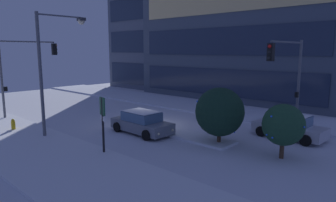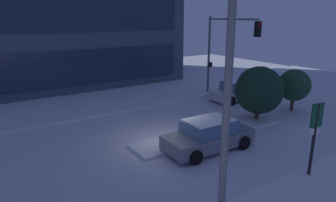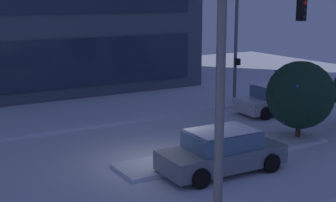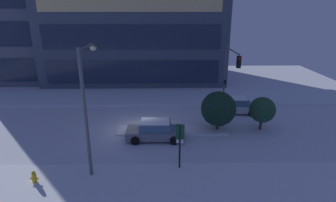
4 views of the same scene
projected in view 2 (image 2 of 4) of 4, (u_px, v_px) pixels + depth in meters
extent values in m
plane|color=silver|center=(164.00, 142.00, 15.19)|extent=(52.00, 52.00, 0.00)
cube|color=silver|center=(103.00, 103.00, 21.76)|extent=(52.00, 5.20, 0.14)
cube|color=silver|center=(210.00, 133.00, 16.22)|extent=(9.00, 1.80, 0.14)
cube|color=#232D42|center=(61.00, 69.00, 23.41)|extent=(21.14, 0.10, 2.82)
cube|color=#232D42|center=(56.00, 13.00, 22.25)|extent=(21.14, 0.10, 2.82)
cube|color=slate|center=(208.00, 139.00, 14.25)|extent=(4.40, 1.86, 0.66)
cube|color=slate|center=(209.00, 127.00, 14.08)|extent=(2.38, 1.65, 0.60)
cube|color=white|center=(209.00, 120.00, 13.99)|extent=(2.21, 1.54, 0.04)
sphere|color=#F9E5B2|center=(233.00, 127.00, 15.89)|extent=(0.16, 0.16, 0.16)
sphere|color=#F9E5B2|center=(251.00, 134.00, 14.90)|extent=(0.16, 0.16, 0.16)
cylinder|color=black|center=(219.00, 131.00, 15.78)|extent=(0.66, 0.23, 0.66)
cylinder|color=black|center=(244.00, 143.00, 14.32)|extent=(0.66, 0.23, 0.66)
cylinder|color=black|center=(173.00, 143.00, 14.29)|extent=(0.66, 0.23, 0.66)
cylinder|color=black|center=(196.00, 157.00, 12.83)|extent=(0.66, 0.23, 0.66)
cube|color=#B7B7C1|center=(238.00, 93.00, 22.63)|extent=(4.30, 1.98, 0.66)
cube|color=slate|center=(238.00, 85.00, 22.46)|extent=(2.35, 1.71, 0.60)
cube|color=white|center=(238.00, 81.00, 22.37)|extent=(2.18, 1.60, 0.04)
sphere|color=#F9E5B2|center=(221.00, 99.00, 21.10)|extent=(0.16, 0.16, 0.16)
sphere|color=#F9E5B2|center=(210.00, 95.00, 22.10)|extent=(0.16, 0.16, 0.16)
cylinder|color=black|center=(231.00, 101.00, 21.26)|extent=(0.67, 0.25, 0.66)
cylinder|color=black|center=(215.00, 96.00, 22.74)|extent=(0.67, 0.25, 0.66)
cylinder|color=black|center=(260.00, 96.00, 22.62)|extent=(0.67, 0.25, 0.66)
cylinder|color=black|center=(243.00, 91.00, 24.10)|extent=(0.67, 0.25, 0.66)
cylinder|color=#565960|center=(209.00, 56.00, 23.86)|extent=(0.18, 0.18, 6.10)
cylinder|color=#565960|center=(232.00, 19.00, 21.19)|extent=(0.12, 4.70, 0.12)
cube|color=black|center=(258.00, 29.00, 19.46)|extent=(0.32, 0.36, 1.00)
sphere|color=red|center=(261.00, 24.00, 19.22)|extent=(0.20, 0.20, 0.20)
sphere|color=black|center=(260.00, 29.00, 19.31)|extent=(0.20, 0.20, 0.20)
sphere|color=black|center=(260.00, 34.00, 19.40)|extent=(0.20, 0.20, 0.20)
cube|color=black|center=(210.00, 65.00, 23.86)|extent=(0.20, 0.24, 0.36)
cylinder|color=#565960|center=(226.00, 112.00, 7.51)|extent=(0.20, 0.20, 7.67)
cylinder|color=black|center=(313.00, 142.00, 11.48)|extent=(0.12, 0.12, 3.04)
cube|color=#144C2D|center=(317.00, 115.00, 11.19)|extent=(0.55, 0.17, 0.93)
cube|color=white|center=(315.00, 132.00, 11.37)|extent=(0.44, 0.14, 0.24)
cylinder|color=#473323|center=(292.00, 104.00, 20.15)|extent=(0.22, 0.22, 0.85)
sphere|color=#1E4228|center=(294.00, 85.00, 19.79)|extent=(2.10, 2.10, 2.10)
sphere|color=blue|center=(306.00, 82.00, 20.20)|extent=(0.10, 0.10, 0.10)
sphere|color=blue|center=(301.00, 95.00, 18.98)|extent=(0.10, 0.10, 0.10)
sphere|color=blue|center=(282.00, 96.00, 20.24)|extent=(0.10, 0.10, 0.10)
sphere|color=blue|center=(305.00, 96.00, 19.11)|extent=(0.10, 0.10, 0.10)
sphere|color=blue|center=(305.00, 80.00, 18.81)|extent=(0.10, 0.10, 0.10)
sphere|color=blue|center=(288.00, 89.00, 20.83)|extent=(0.10, 0.10, 0.10)
cylinder|color=#473323|center=(257.00, 115.00, 18.12)|extent=(0.22, 0.22, 0.73)
sphere|color=black|center=(259.00, 90.00, 17.69)|extent=(2.81, 2.81, 2.81)
sphere|color=blue|center=(259.00, 85.00, 16.35)|extent=(0.10, 0.10, 0.10)
sphere|color=blue|center=(248.00, 75.00, 18.62)|extent=(0.10, 0.10, 0.10)
sphere|color=blue|center=(248.00, 110.00, 17.39)|extent=(0.10, 0.10, 0.10)
sphere|color=blue|center=(242.00, 73.00, 17.70)|extent=(0.10, 0.10, 0.10)
sphere|color=blue|center=(263.00, 105.00, 18.67)|extent=(0.10, 0.10, 0.10)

